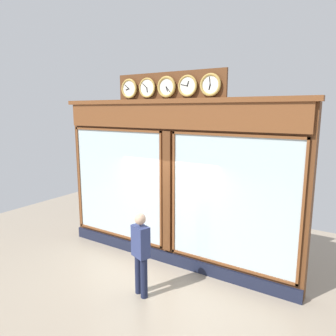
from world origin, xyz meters
name	(u,v)px	position (x,y,z in m)	size (l,w,h in m)	color
ground_plane	(78,331)	(0.00, 2.80, 0.00)	(14.00, 14.00, 0.00)	gray
shop_facade	(171,182)	(0.00, -0.13, 1.97)	(6.18, 0.42, 4.43)	#5B3319
pedestrian	(141,251)	(-0.27, 1.40, 0.93)	(0.41, 0.33, 1.69)	#191E38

